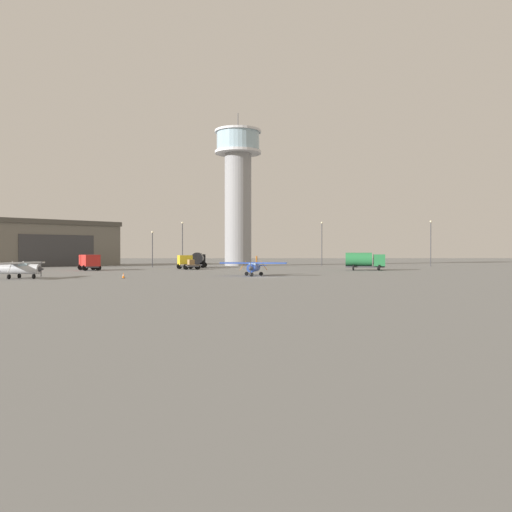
{
  "coord_description": "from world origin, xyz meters",
  "views": [
    {
      "loc": [
        -2.46,
        -66.3,
        3.14
      ],
      "look_at": [
        -0.1,
        27.41,
        2.43
      ],
      "focal_mm": 37.0,
      "sensor_mm": 36.0,
      "label": 1
    }
  ],
  "objects_px": {
    "truck_fuel_tanker_green": "(365,260)",
    "truck_fuel_tanker_black": "(198,259)",
    "truck_box_red": "(90,261)",
    "light_post_west": "(182,240)",
    "light_post_east": "(152,245)",
    "airplane_blue": "(254,267)",
    "airplane_silver": "(15,268)",
    "truck_flatbed_yellow": "(187,262)",
    "light_post_centre": "(322,240)",
    "control_tower": "(238,186)",
    "light_post_north": "(431,240)",
    "traffic_cone_near_left": "(123,276)"
  },
  "relations": [
    {
      "from": "truck_flatbed_yellow",
      "to": "traffic_cone_near_left",
      "type": "xyz_separation_m",
      "value": [
        -4.0,
        -33.43,
        -0.92
      ]
    },
    {
      "from": "airplane_blue",
      "to": "truck_flatbed_yellow",
      "type": "bearing_deg",
      "value": -147.89
    },
    {
      "from": "control_tower",
      "to": "light_post_east",
      "type": "xyz_separation_m",
      "value": [
        -17.55,
        -12.43,
        -13.9
      ]
    },
    {
      "from": "truck_box_red",
      "to": "light_post_west",
      "type": "height_order",
      "value": "light_post_west"
    },
    {
      "from": "light_post_west",
      "to": "light_post_centre",
      "type": "distance_m",
      "value": 31.52
    },
    {
      "from": "truck_fuel_tanker_black",
      "to": "airplane_silver",
      "type": "bearing_deg",
      "value": 158.0
    },
    {
      "from": "control_tower",
      "to": "truck_fuel_tanker_black",
      "type": "distance_m",
      "value": 24.11
    },
    {
      "from": "light_post_west",
      "to": "airplane_blue",
      "type": "bearing_deg",
      "value": -71.15
    },
    {
      "from": "airplane_silver",
      "to": "light_post_north",
      "type": "distance_m",
      "value": 84.22
    },
    {
      "from": "truck_fuel_tanker_green",
      "to": "light_post_centre",
      "type": "xyz_separation_m",
      "value": [
        -3.08,
        28.59,
        4.15
      ]
    },
    {
      "from": "truck_fuel_tanker_green",
      "to": "light_post_north",
      "type": "distance_m",
      "value": 30.43
    },
    {
      "from": "airplane_silver",
      "to": "light_post_centre",
      "type": "relative_size",
      "value": 0.96
    },
    {
      "from": "light_post_east",
      "to": "truck_fuel_tanker_black",
      "type": "bearing_deg",
      "value": -17.45
    },
    {
      "from": "control_tower",
      "to": "truck_fuel_tanker_green",
      "type": "distance_m",
      "value": 41.98
    },
    {
      "from": "airplane_blue",
      "to": "traffic_cone_near_left",
      "type": "relative_size",
      "value": 13.54
    },
    {
      "from": "control_tower",
      "to": "light_post_east",
      "type": "relative_size",
      "value": 4.71
    },
    {
      "from": "control_tower",
      "to": "airplane_silver",
      "type": "distance_m",
      "value": 66.69
    },
    {
      "from": "truck_flatbed_yellow",
      "to": "light_post_centre",
      "type": "height_order",
      "value": "light_post_centre"
    },
    {
      "from": "truck_fuel_tanker_green",
      "to": "light_post_east",
      "type": "relative_size",
      "value": 0.93
    },
    {
      "from": "light_post_north",
      "to": "light_post_centre",
      "type": "height_order",
      "value": "light_post_centre"
    },
    {
      "from": "control_tower",
      "to": "light_post_north",
      "type": "relative_size",
      "value": 3.53
    },
    {
      "from": "truck_fuel_tanker_green",
      "to": "traffic_cone_near_left",
      "type": "distance_m",
      "value": 44.22
    },
    {
      "from": "light_post_east",
      "to": "truck_box_red",
      "type": "bearing_deg",
      "value": -112.51
    },
    {
      "from": "light_post_east",
      "to": "airplane_silver",
      "type": "bearing_deg",
      "value": -99.78
    },
    {
      "from": "airplane_silver",
      "to": "truck_fuel_tanker_green",
      "type": "distance_m",
      "value": 55.04
    },
    {
      "from": "truck_box_red",
      "to": "light_post_east",
      "type": "relative_size",
      "value": 0.84
    },
    {
      "from": "airplane_silver",
      "to": "traffic_cone_near_left",
      "type": "xyz_separation_m",
      "value": [
        12.46,
        0.8,
        -0.99
      ]
    },
    {
      "from": "light_post_east",
      "to": "light_post_centre",
      "type": "relative_size",
      "value": 0.75
    },
    {
      "from": "airplane_blue",
      "to": "truck_fuel_tanker_black",
      "type": "height_order",
      "value": "truck_fuel_tanker_black"
    },
    {
      "from": "truck_box_red",
      "to": "light_post_west",
      "type": "distance_m",
      "value": 24.35
    },
    {
      "from": "truck_box_red",
      "to": "light_post_east",
      "type": "height_order",
      "value": "light_post_east"
    },
    {
      "from": "airplane_blue",
      "to": "light_post_north",
      "type": "distance_m",
      "value": 58.69
    },
    {
      "from": "truck_fuel_tanker_green",
      "to": "truck_flatbed_yellow",
      "type": "xyz_separation_m",
      "value": [
        -31.17,
        6.65,
        -0.46
      ]
    },
    {
      "from": "control_tower",
      "to": "light_post_north",
      "type": "bearing_deg",
      "value": -11.84
    },
    {
      "from": "truck_flatbed_yellow",
      "to": "light_post_centre",
      "type": "xyz_separation_m",
      "value": [
        28.09,
        21.94,
        4.61
      ]
    },
    {
      "from": "truck_fuel_tanker_green",
      "to": "light_post_centre",
      "type": "relative_size",
      "value": 0.7
    },
    {
      "from": "control_tower",
      "to": "truck_flatbed_yellow",
      "type": "xyz_separation_m",
      "value": [
        -9.14,
        -24.93,
        -17.18
      ]
    },
    {
      "from": "truck_fuel_tanker_black",
      "to": "light_post_centre",
      "type": "xyz_separation_m",
      "value": [
        26.82,
        12.48,
        4.16
      ]
    },
    {
      "from": "airplane_blue",
      "to": "truck_fuel_tanker_green",
      "type": "distance_m",
      "value": 28.38
    },
    {
      "from": "light_post_north",
      "to": "airplane_blue",
      "type": "bearing_deg",
      "value": -132.02
    },
    {
      "from": "truck_fuel_tanker_green",
      "to": "light_post_west",
      "type": "bearing_deg",
      "value": 159.58
    },
    {
      "from": "truck_fuel_tanker_green",
      "to": "truck_fuel_tanker_black",
      "type": "relative_size",
      "value": 1.1
    },
    {
      "from": "truck_flatbed_yellow",
      "to": "traffic_cone_near_left",
      "type": "distance_m",
      "value": 33.68
    },
    {
      "from": "control_tower",
      "to": "light_post_centre",
      "type": "distance_m",
      "value": 22.94
    },
    {
      "from": "light_post_west",
      "to": "light_post_east",
      "type": "xyz_separation_m",
      "value": [
        -6.0,
        -1.48,
        -1.07
      ]
    },
    {
      "from": "truck_fuel_tanker_black",
      "to": "truck_box_red",
      "type": "height_order",
      "value": "truck_fuel_tanker_black"
    },
    {
      "from": "truck_box_red",
      "to": "airplane_silver",
      "type": "bearing_deg",
      "value": 151.14
    },
    {
      "from": "truck_box_red",
      "to": "traffic_cone_near_left",
      "type": "relative_size",
      "value": 9.6
    },
    {
      "from": "airplane_blue",
      "to": "truck_fuel_tanker_green",
      "type": "relative_size",
      "value": 1.27
    },
    {
      "from": "airplane_blue",
      "to": "traffic_cone_near_left",
      "type": "xyz_separation_m",
      "value": [
        -15.68,
        -6.15,
        -0.89
      ]
    }
  ]
}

